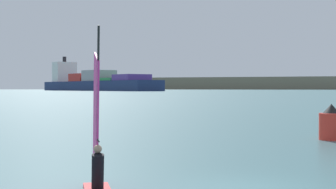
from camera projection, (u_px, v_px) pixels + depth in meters
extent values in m
plane|color=#386066|center=(245.00, 188.00, 14.62)|extent=(4000.00, 4000.00, 0.00)
cylinder|color=black|center=(98.00, 108.00, 13.86)|extent=(0.44, 0.93, 4.23)
cube|color=#D8338C|center=(96.00, 121.00, 14.57)|extent=(0.95, 2.16, 3.83)
cylinder|color=black|center=(97.00, 139.00, 14.21)|extent=(0.66, 1.49, 0.04)
cylinder|color=black|center=(98.00, 171.00, 13.87)|extent=(0.50, 0.62, 0.98)
sphere|color=tan|center=(98.00, 149.00, 13.86)|extent=(0.22, 0.22, 0.22)
cube|color=navy|center=(96.00, 86.00, 518.94)|extent=(162.13, 156.41, 9.31)
cube|color=silver|center=(64.00, 72.00, 580.63)|extent=(26.82, 27.05, 21.49)
cylinder|color=black|center=(64.00, 59.00, 580.46)|extent=(4.00, 4.00, 6.00)
cube|color=red|center=(85.00, 78.00, 539.02)|extent=(36.85, 36.74, 7.80)
cube|color=#99999E|center=(99.00, 76.00, 513.76)|extent=(36.85, 36.74, 10.40)
cube|color=#2D8C47|center=(115.00, 79.00, 488.57)|extent=(36.85, 36.74, 2.60)
cube|color=#59388C|center=(132.00, 77.00, 463.31)|extent=(36.85, 36.74, 5.20)
cube|color=#756B56|center=(125.00, 84.00, 1184.94)|extent=(1374.69, 550.82, 21.58)
cylinder|color=red|center=(331.00, 127.00, 28.27)|extent=(1.29, 1.29, 1.42)
cone|color=black|center=(331.00, 109.00, 28.26)|extent=(0.90, 0.90, 0.50)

